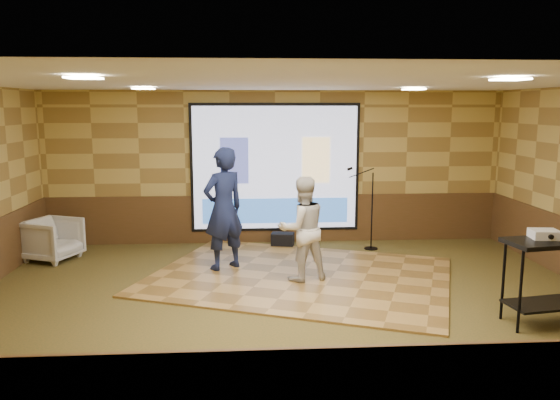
{
  "coord_description": "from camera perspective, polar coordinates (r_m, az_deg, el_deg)",
  "views": [
    {
      "loc": [
        -0.6,
        -7.2,
        2.68
      ],
      "look_at": [
        -0.08,
        0.87,
        1.3
      ],
      "focal_mm": 35.0,
      "sensor_mm": 36.0,
      "label": 1
    }
  ],
  "objects": [
    {
      "name": "ground",
      "position": [
        7.71,
        1.0,
        -10.67
      ],
      "size": [
        9.0,
        9.0,
        0.0
      ],
      "primitive_type": "plane",
      "color": "#373E1C",
      "rests_on": "ground"
    },
    {
      "name": "room_shell",
      "position": [
        7.25,
        1.05,
        5.05
      ],
      "size": [
        9.04,
        7.04,
        3.02
      ],
      "color": "tan",
      "rests_on": "ground"
    },
    {
      "name": "wainscot_back",
      "position": [
        10.92,
        -0.5,
        -1.95
      ],
      "size": [
        9.0,
        0.04,
        0.95
      ],
      "primitive_type": "cube",
      "color": "#4D3619",
      "rests_on": "ground"
    },
    {
      "name": "projector_screen",
      "position": [
        10.72,
        -0.5,
        3.24
      ],
      "size": [
        3.32,
        0.06,
        2.52
      ],
      "color": "black",
      "rests_on": "room_shell"
    },
    {
      "name": "downlight_nw",
      "position": [
        9.14,
        -14.08,
        11.22
      ],
      "size": [
        0.32,
        0.32,
        0.02
      ],
      "primitive_type": "cube",
      "color": "beige",
      "rests_on": "room_shell"
    },
    {
      "name": "downlight_ne",
      "position": [
        9.43,
        13.82,
        11.18
      ],
      "size": [
        0.32,
        0.32,
        0.02
      ],
      "primitive_type": "cube",
      "color": "beige",
      "rests_on": "room_shell"
    },
    {
      "name": "downlight_sw",
      "position": [
        5.92,
        -19.82,
        11.92
      ],
      "size": [
        0.32,
        0.32,
        0.02
      ],
      "primitive_type": "cube",
      "color": "beige",
      "rests_on": "room_shell"
    },
    {
      "name": "downlight_se",
      "position": [
        6.36,
        22.91,
        11.55
      ],
      "size": [
        0.32,
        0.32,
        0.02
      ],
      "primitive_type": "cube",
      "color": "beige",
      "rests_on": "room_shell"
    },
    {
      "name": "dance_floor",
      "position": [
        8.8,
        2.09,
        -7.93
      ],
      "size": [
        5.52,
        4.9,
        0.03
      ],
      "primitive_type": "cube",
      "rotation": [
        0.0,
        0.0,
        -0.37
      ],
      "color": "#A0773A",
      "rests_on": "ground"
    },
    {
      "name": "player_left",
      "position": [
        8.96,
        -5.92,
        -0.92
      ],
      "size": [
        0.88,
        0.81,
        2.01
      ],
      "primitive_type": "imported",
      "rotation": [
        0.0,
        0.0,
        3.74
      ],
      "color": "#151D43",
      "rests_on": "dance_floor"
    },
    {
      "name": "player_right",
      "position": [
        8.38,
        2.35,
        -3.01
      ],
      "size": [
        0.93,
        0.81,
        1.61
      ],
      "primitive_type": "imported",
      "rotation": [
        0.0,
        0.0,
        3.43
      ],
      "color": "beige",
      "rests_on": "dance_floor"
    },
    {
      "name": "av_table",
      "position": [
        7.48,
        26.18,
        -6.01
      ],
      "size": [
        1.03,
        0.54,
        1.09
      ],
      "rotation": [
        0.0,
        0.0,
        0.16
      ],
      "color": "black",
      "rests_on": "ground"
    },
    {
      "name": "projector",
      "position": [
        7.45,
        25.91,
        -3.22
      ],
      "size": [
        0.35,
        0.31,
        0.11
      ],
      "primitive_type": "cube",
      "rotation": [
        0.0,
        0.0,
        -0.12
      ],
      "color": "silver",
      "rests_on": "av_table"
    },
    {
      "name": "mic_stand",
      "position": [
        10.49,
        9.25,
        -2.46
      ],
      "size": [
        0.62,
        0.25,
        1.59
      ],
      "rotation": [
        0.0,
        0.0,
        0.12
      ],
      "color": "black",
      "rests_on": "ground"
    },
    {
      "name": "banquet_chair",
      "position": [
        10.45,
        -22.66,
        -3.83
      ],
      "size": [
        1.06,
        1.05,
        0.74
      ],
      "primitive_type": "imported",
      "rotation": [
        0.0,
        0.0,
        1.17
      ],
      "color": "gray",
      "rests_on": "ground"
    },
    {
      "name": "duffel_bag",
      "position": [
        10.63,
        0.28,
        -4.17
      ],
      "size": [
        0.48,
        0.36,
        0.27
      ],
      "primitive_type": "cube",
      "rotation": [
        0.0,
        0.0,
        -0.2
      ],
      "color": "black",
      "rests_on": "ground"
    }
  ]
}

